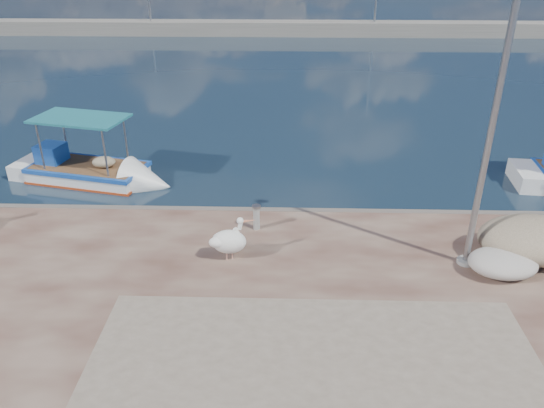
{
  "coord_description": "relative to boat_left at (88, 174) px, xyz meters",
  "views": [
    {
      "loc": [
        0.41,
        -9.5,
        8.06
      ],
      "look_at": [
        0.0,
        3.8,
        1.3
      ],
      "focal_mm": 35.0,
      "sensor_mm": 36.0,
      "label": 1
    }
  ],
  "objects": [
    {
      "name": "boat_left",
      "position": [
        0.0,
        0.0,
        0.0
      ],
      "size": [
        6.05,
        3.13,
        2.78
      ],
      "rotation": [
        0.0,
        0.0,
        -0.23
      ],
      "color": "white",
      "rests_on": "ground"
    },
    {
      "name": "lamp_post",
      "position": [
        11.98,
        -5.98,
        3.58
      ],
      "size": [
        0.44,
        0.96,
        7.0
      ],
      "color": "gray",
      "rests_on": "quay"
    },
    {
      "name": "net_pile_d",
      "position": [
        12.72,
        -6.47,
        0.6
      ],
      "size": [
        1.7,
        1.27,
        0.64
      ],
      "primitive_type": "ellipsoid",
      "color": "#BAB3AC",
      "rests_on": "quay"
    },
    {
      "name": "ground",
      "position": [
        6.93,
        -8.17,
        -0.22
      ],
      "size": [
        1400.0,
        1400.0,
        0.0
      ],
      "primitive_type": "plane",
      "color": "#162635",
      "rests_on": "ground"
    },
    {
      "name": "breakwater",
      "position": [
        6.93,
        31.83,
        0.39
      ],
      "size": [
        120.0,
        2.2,
        7.5
      ],
      "color": "gray",
      "rests_on": "ground"
    },
    {
      "name": "pelican",
      "position": [
        5.89,
        -6.01,
        0.83
      ],
      "size": [
        1.22,
        0.86,
        1.17
      ],
      "rotation": [
        0.0,
        0.0,
        0.41
      ],
      "color": "tan",
      "rests_on": "quay"
    },
    {
      "name": "bollard_near",
      "position": [
        6.49,
        -4.39,
        0.69
      ],
      "size": [
        0.25,
        0.25,
        0.75
      ],
      "color": "gray",
      "rests_on": "quay"
    },
    {
      "name": "net_pile_c",
      "position": [
        13.71,
        -5.71,
        0.83
      ],
      "size": [
        2.8,
        2.0,
        1.1
      ],
      "primitive_type": "ellipsoid",
      "color": "tan",
      "rests_on": "quay"
    },
    {
      "name": "potted_plant",
      "position": [
        5.98,
        -5.47,
        0.5
      ],
      "size": [
        0.49,
        0.46,
        0.43
      ],
      "primitive_type": "imported",
      "rotation": [
        0.0,
        0.0,
        0.41
      ],
      "color": "#33722D",
      "rests_on": "quay"
    }
  ]
}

